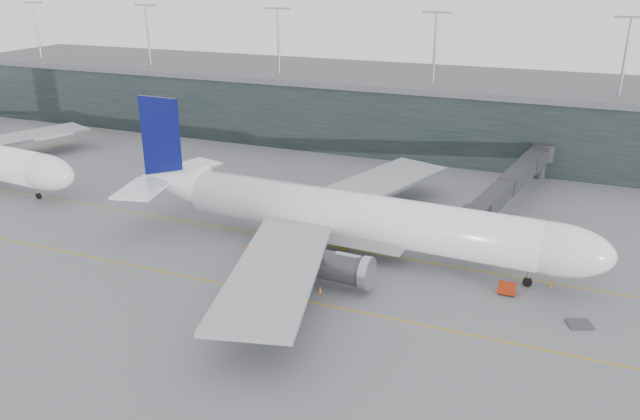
% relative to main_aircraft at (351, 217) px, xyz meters
% --- Properties ---
extents(ground, '(320.00, 320.00, 0.00)m').
position_rel_main_aircraft_xyz_m(ground, '(-6.28, 5.12, -5.45)').
color(ground, slate).
rests_on(ground, ground).
extents(taxiline_a, '(160.00, 0.25, 0.02)m').
position_rel_main_aircraft_xyz_m(taxiline_a, '(-6.28, 1.12, -5.44)').
color(taxiline_a, '#C09512').
rests_on(taxiline_a, ground).
extents(taxiline_b, '(160.00, 0.25, 0.02)m').
position_rel_main_aircraft_xyz_m(taxiline_b, '(-6.28, -14.88, -5.44)').
color(taxiline_b, '#C09512').
rests_on(taxiline_b, ground).
extents(taxiline_lead_main, '(0.25, 60.00, 0.02)m').
position_rel_main_aircraft_xyz_m(taxiline_lead_main, '(-1.28, 25.12, -5.44)').
color(taxiline_lead_main, '#C09512').
rests_on(taxiline_lead_main, ground).
extents(taxiline_lead_adj, '(0.25, 60.00, 0.02)m').
position_rel_main_aircraft_xyz_m(taxiline_lead_adj, '(-81.28, 25.12, -5.44)').
color(taxiline_lead_adj, '#C09512').
rests_on(taxiline_lead_adj, ground).
extents(terminal, '(240.00, 36.00, 29.00)m').
position_rel_main_aircraft_xyz_m(terminal, '(-6.29, 63.11, 2.17)').
color(terminal, black).
rests_on(terminal, ground).
extents(main_aircraft, '(69.21, 65.08, 19.43)m').
position_rel_main_aircraft_xyz_m(main_aircraft, '(0.00, 0.00, 0.00)').
color(main_aircraft, white).
rests_on(main_aircraft, ground).
extents(jet_bridge, '(10.66, 44.27, 6.77)m').
position_rel_main_aircraft_xyz_m(jet_bridge, '(18.42, 29.66, -0.38)').
color(jet_bridge, '#29292E').
rests_on(jet_bridge, ground).
extents(gse_cart, '(2.12, 1.36, 1.43)m').
position_rel_main_aircraft_xyz_m(gse_cart, '(21.70, -4.00, -4.65)').
color(gse_cart, '#9D250B').
rests_on(gse_cart, ground).
extents(baggage_dolly, '(3.22, 2.93, 0.26)m').
position_rel_main_aircraft_xyz_m(baggage_dolly, '(30.09, -8.31, -5.29)').
color(baggage_dolly, '#38383D').
rests_on(baggage_dolly, ground).
extents(uld_a, '(2.31, 1.90, 1.99)m').
position_rel_main_aircraft_xyz_m(uld_a, '(-9.98, 14.17, -4.41)').
color(uld_a, '#343539').
rests_on(uld_a, ground).
extents(uld_b, '(2.56, 2.23, 2.02)m').
position_rel_main_aircraft_xyz_m(uld_b, '(-7.19, 17.34, -4.39)').
color(uld_b, '#343539').
rests_on(uld_b, ground).
extents(uld_c, '(2.20, 1.95, 1.68)m').
position_rel_main_aircraft_xyz_m(uld_c, '(-7.36, 14.54, -4.57)').
color(uld_c, '#343539').
rests_on(uld_c, ground).
extents(cone_nose, '(0.40, 0.40, 0.63)m').
position_rel_main_aircraft_xyz_m(cone_nose, '(26.50, -0.06, -5.13)').
color(cone_nose, '#D0560B').
rests_on(cone_nose, ground).
extents(cone_wing_stbd, '(0.45, 0.45, 0.72)m').
position_rel_main_aircraft_xyz_m(cone_wing_stbd, '(0.38, -12.18, -5.09)').
color(cone_wing_stbd, '#F9520D').
rests_on(cone_wing_stbd, ground).
extents(cone_wing_port, '(0.39, 0.39, 0.62)m').
position_rel_main_aircraft_xyz_m(cone_wing_port, '(0.65, 16.87, -5.14)').
color(cone_wing_port, orange).
rests_on(cone_wing_port, ground).
extents(cone_tail, '(0.45, 0.45, 0.71)m').
position_rel_main_aircraft_xyz_m(cone_tail, '(-14.43, -4.29, -5.10)').
color(cone_tail, '#DA490C').
rests_on(cone_tail, ground).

